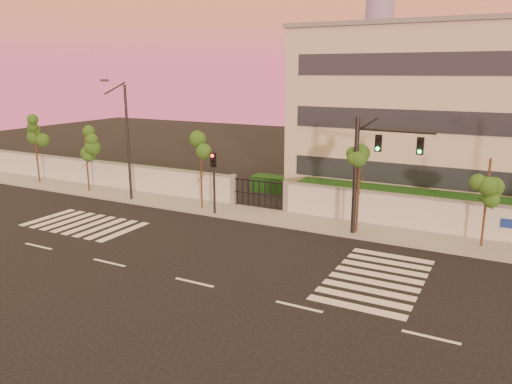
% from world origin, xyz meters
% --- Properties ---
extents(ground, '(120.00, 120.00, 0.00)m').
position_xyz_m(ground, '(0.00, 0.00, 0.00)').
color(ground, black).
rests_on(ground, ground).
extents(sidewalk, '(60.00, 3.00, 0.15)m').
position_xyz_m(sidewalk, '(0.00, 10.50, 0.07)').
color(sidewalk, gray).
rests_on(sidewalk, ground).
extents(perimeter_wall, '(60.00, 0.36, 2.20)m').
position_xyz_m(perimeter_wall, '(0.10, 12.00, 1.07)').
color(perimeter_wall, '#B4B7BC').
rests_on(perimeter_wall, ground).
extents(hedge_row, '(41.00, 4.25, 1.80)m').
position_xyz_m(hedge_row, '(1.17, 14.74, 0.82)').
color(hedge_row, black).
rests_on(hedge_row, ground).
extents(institutional_building, '(24.40, 12.40, 12.25)m').
position_xyz_m(institutional_building, '(9.00, 21.99, 6.16)').
color(institutional_building, beige).
rests_on(institutional_building, ground).
extents(road_markings, '(57.00, 7.62, 0.02)m').
position_xyz_m(road_markings, '(-1.58, 3.76, 0.01)').
color(road_markings, silver).
rests_on(road_markings, ground).
extents(street_tree_a, '(1.59, 1.26, 5.64)m').
position_xyz_m(street_tree_a, '(-22.71, 10.54, 4.15)').
color(street_tree_a, '#382314').
rests_on(street_tree_a, ground).
extents(street_tree_b, '(1.52, 1.21, 5.06)m').
position_xyz_m(street_tree_b, '(-16.68, 10.13, 3.72)').
color(street_tree_b, '#382314').
rests_on(street_tree_b, ground).
extents(street_tree_c, '(1.41, 1.12, 5.33)m').
position_xyz_m(street_tree_c, '(-6.29, 10.08, 3.92)').
color(street_tree_c, '#382314').
rests_on(street_tree_c, ground).
extents(street_tree_d, '(1.50, 1.20, 5.02)m').
position_xyz_m(street_tree_d, '(4.34, 9.99, 3.69)').
color(street_tree_d, '#382314').
rests_on(street_tree_d, ground).
extents(street_tree_e, '(1.53, 1.22, 4.79)m').
position_xyz_m(street_tree_e, '(10.87, 10.67, 3.52)').
color(street_tree_e, '#382314').
rests_on(street_tree_e, ground).
extents(traffic_signal_main, '(4.23, 0.49, 6.69)m').
position_xyz_m(traffic_signal_main, '(5.06, 9.61, 4.23)').
color(traffic_signal_main, black).
rests_on(traffic_signal_main, ground).
extents(traffic_signal_secondary, '(0.33, 0.33, 4.20)m').
position_xyz_m(traffic_signal_secondary, '(-4.88, 9.36, 2.66)').
color(traffic_signal_secondary, black).
rests_on(traffic_signal_secondary, ground).
extents(streetlight_west, '(0.51, 2.06, 8.56)m').
position_xyz_m(streetlight_west, '(-12.10, 9.48, 4.63)').
color(streetlight_west, black).
rests_on(streetlight_west, ground).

